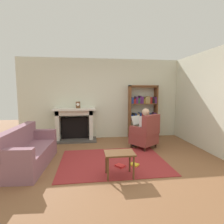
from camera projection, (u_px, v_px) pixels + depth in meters
name	position (u px, v px, depth m)	size (l,w,h in m)	color
ground	(115.00, 167.00, 3.88)	(14.00, 14.00, 0.00)	brown
back_wall	(104.00, 99.00, 6.23)	(5.60, 0.10, 2.70)	silver
side_wall_right	(198.00, 100.00, 5.31)	(0.10, 5.20, 2.70)	silver
area_rug	(113.00, 161.00, 4.18)	(2.40, 1.80, 0.01)	maroon
fireplace	(75.00, 123.00, 5.94)	(1.38, 0.64, 1.07)	#4C4742
mantel_clock	(78.00, 105.00, 5.79)	(0.14, 0.14, 0.21)	brown
bookshelf	(143.00, 113.00, 6.25)	(0.97, 0.32, 1.81)	brown
armchair_reading	(146.00, 134.00, 5.12)	(0.88, 0.88, 0.97)	#331E14
seated_reader	(143.00, 126.00, 5.18)	(0.56, 0.59, 1.14)	silver
sofa_floral	(28.00, 152.00, 3.89)	(0.84, 1.75, 0.85)	#8C5E6D
side_table	(119.00, 156.00, 3.42)	(0.56, 0.39, 0.47)	brown
scattered_books	(127.00, 165.00, 3.91)	(0.55, 0.26, 0.03)	red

